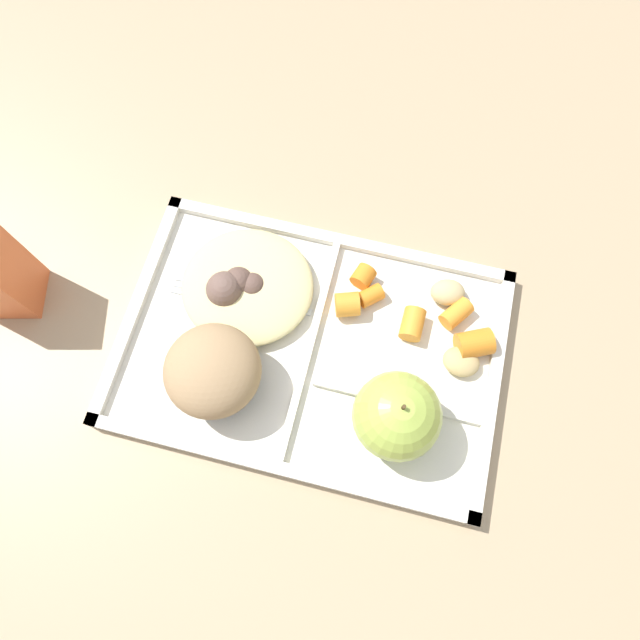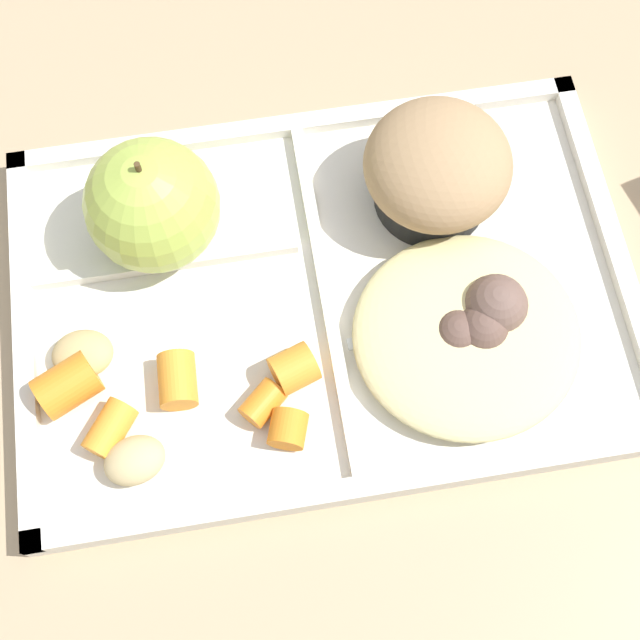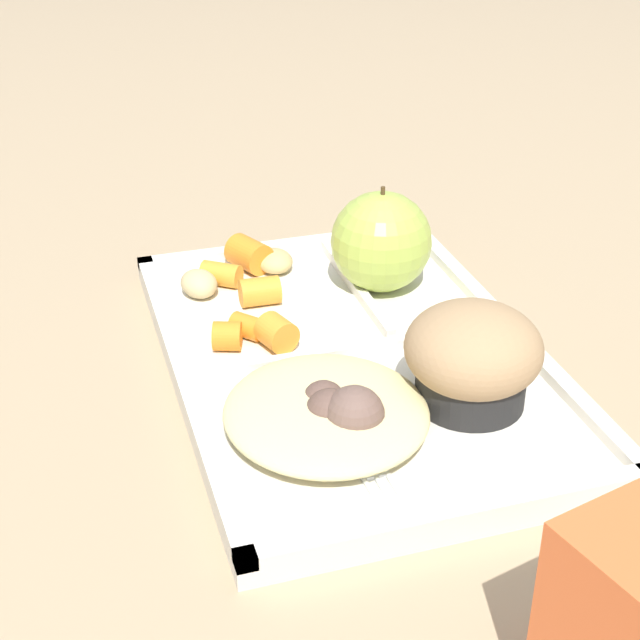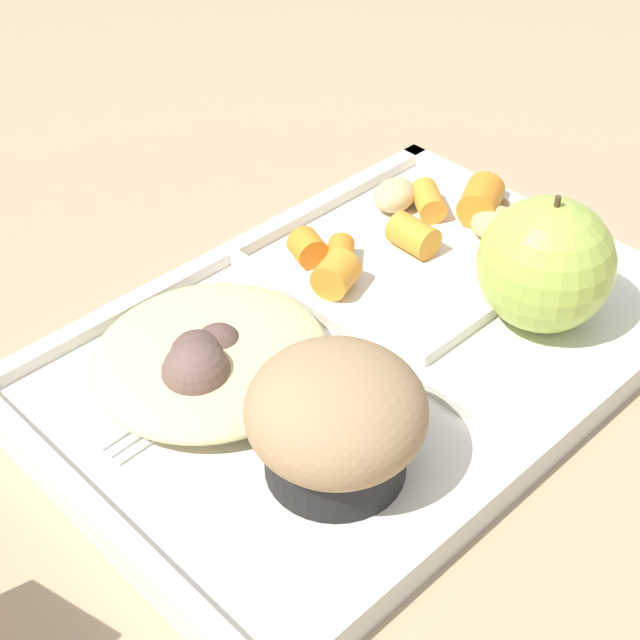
# 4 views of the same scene
# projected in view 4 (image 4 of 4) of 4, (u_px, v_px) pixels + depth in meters

# --- Properties ---
(ground) EXTENTS (6.00, 6.00, 0.00)m
(ground) POSITION_uv_depth(u_px,v_px,m) (362.00, 361.00, 0.59)
(ground) COLOR tan
(lunch_tray) EXTENTS (0.39, 0.27, 0.02)m
(lunch_tray) POSITION_uv_depth(u_px,v_px,m) (363.00, 352.00, 0.58)
(lunch_tray) COLOR silver
(lunch_tray) RESTS_ON ground
(green_apple) EXTENTS (0.08, 0.08, 0.09)m
(green_apple) POSITION_uv_depth(u_px,v_px,m) (546.00, 264.00, 0.57)
(green_apple) COLOR #A8C14C
(green_apple) RESTS_ON lunch_tray
(bran_muffin) EXTENTS (0.09, 0.09, 0.07)m
(bran_muffin) POSITION_uv_depth(u_px,v_px,m) (336.00, 420.00, 0.48)
(bran_muffin) COLOR black
(bran_muffin) RESTS_ON lunch_tray
(carrot_slice_large) EXTENTS (0.03, 0.03, 0.03)m
(carrot_slice_large) POSITION_uv_depth(u_px,v_px,m) (336.00, 275.00, 0.62)
(carrot_slice_large) COLOR orange
(carrot_slice_large) RESTS_ON lunch_tray
(carrot_slice_tilted) EXTENTS (0.04, 0.04, 0.02)m
(carrot_slice_tilted) POSITION_uv_depth(u_px,v_px,m) (428.00, 201.00, 0.69)
(carrot_slice_tilted) COLOR orange
(carrot_slice_tilted) RESTS_ON lunch_tray
(carrot_slice_diagonal) EXTENTS (0.02, 0.03, 0.02)m
(carrot_slice_diagonal) POSITION_uv_depth(u_px,v_px,m) (413.00, 235.00, 0.65)
(carrot_slice_diagonal) COLOR orange
(carrot_slice_diagonal) RESTS_ON lunch_tray
(carrot_slice_near_corner) EXTENTS (0.03, 0.03, 0.02)m
(carrot_slice_near_corner) POSITION_uv_depth(u_px,v_px,m) (341.00, 254.00, 0.64)
(carrot_slice_near_corner) COLOR orange
(carrot_slice_near_corner) RESTS_ON lunch_tray
(carrot_slice_back) EXTENTS (0.03, 0.03, 0.02)m
(carrot_slice_back) POSITION_uv_depth(u_px,v_px,m) (308.00, 248.00, 0.64)
(carrot_slice_back) COLOR orange
(carrot_slice_back) RESTS_ON lunch_tray
(carrot_slice_small) EXTENTS (0.04, 0.04, 0.03)m
(carrot_slice_small) POSITION_uv_depth(u_px,v_px,m) (481.00, 200.00, 0.68)
(carrot_slice_small) COLOR orange
(carrot_slice_small) RESTS_ON lunch_tray
(potato_chunk_golden) EXTENTS (0.04, 0.04, 0.02)m
(potato_chunk_golden) POSITION_uv_depth(u_px,v_px,m) (395.00, 195.00, 0.69)
(potato_chunk_golden) COLOR tan
(potato_chunk_golden) RESTS_ON lunch_tray
(potato_chunk_wedge) EXTENTS (0.04, 0.03, 0.02)m
(potato_chunk_wedge) POSITION_uv_depth(u_px,v_px,m) (495.00, 222.00, 0.67)
(potato_chunk_wedge) COLOR tan
(potato_chunk_wedge) RESTS_ON lunch_tray
(egg_noodle_pile) EXTENTS (0.14, 0.14, 0.02)m
(egg_noodle_pile) POSITION_uv_depth(u_px,v_px,m) (210.00, 357.00, 0.56)
(egg_noodle_pile) COLOR beige
(egg_noodle_pile) RESTS_ON lunch_tray
(meatball_center) EXTENTS (0.04, 0.04, 0.04)m
(meatball_center) POSITION_uv_depth(u_px,v_px,m) (197.00, 374.00, 0.53)
(meatball_center) COLOR brown
(meatball_center) RESTS_ON lunch_tray
(meatball_front) EXTENTS (0.03, 0.03, 0.03)m
(meatball_front) POSITION_uv_depth(u_px,v_px,m) (219.00, 348.00, 0.56)
(meatball_front) COLOR brown
(meatball_front) RESTS_ON lunch_tray
(meatball_side) EXTENTS (0.03, 0.03, 0.03)m
(meatball_side) POSITION_uv_depth(u_px,v_px,m) (198.00, 358.00, 0.55)
(meatball_side) COLOR brown
(meatball_side) RESTS_ON lunch_tray
(plastic_fork) EXTENTS (0.16, 0.02, 0.00)m
(plastic_fork) POSITION_uv_depth(u_px,v_px,m) (201.00, 396.00, 0.55)
(plastic_fork) COLOR white
(plastic_fork) RESTS_ON lunch_tray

